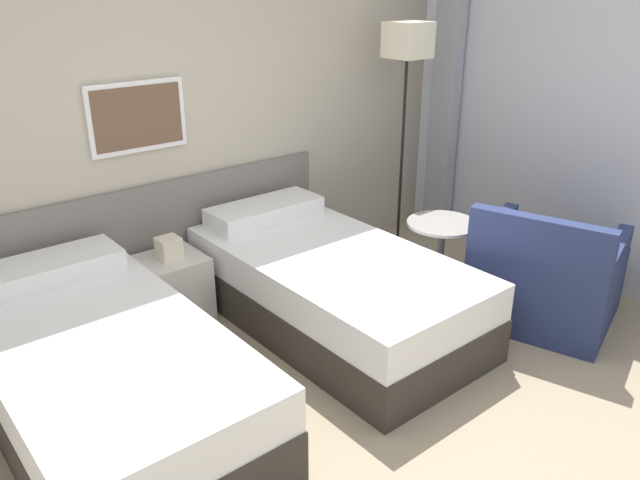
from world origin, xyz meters
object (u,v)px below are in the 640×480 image
at_px(nightstand, 173,286).
at_px(side_table, 441,247).
at_px(bed_near_window, 331,287).
at_px(floor_lamp, 407,55).
at_px(bed_near_door, 104,374).
at_px(armchair, 545,280).

height_order(nightstand, side_table, side_table).
distance_m(bed_near_window, floor_lamp, 1.90).
relative_size(bed_near_window, floor_lamp, 1.09).
distance_m(bed_near_door, nightstand, 1.06).
bearing_deg(floor_lamp, nightstand, 175.75).
bearing_deg(bed_near_door, nightstand, 44.08).
xyz_separation_m(bed_near_door, side_table, (2.28, -0.25, 0.16)).
bearing_deg(floor_lamp, armchair, -93.94).
relative_size(bed_near_door, floor_lamp, 1.09).
relative_size(floor_lamp, armchair, 1.72).
distance_m(bed_near_door, bed_near_window, 1.52).
height_order(nightstand, floor_lamp, floor_lamp).
xyz_separation_m(bed_near_window, side_table, (0.77, -0.25, 0.16)).
relative_size(bed_near_window, armchair, 1.87).
height_order(nightstand, armchair, armchair).
height_order(bed_near_window, side_table, bed_near_window).
bearing_deg(bed_near_door, armchair, -17.56).
bearing_deg(bed_near_door, side_table, -6.23).
relative_size(bed_near_door, bed_near_window, 1.00).
relative_size(nightstand, side_table, 0.96).
relative_size(nightstand, armchair, 0.54).
bearing_deg(bed_near_window, armchair, -36.44).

